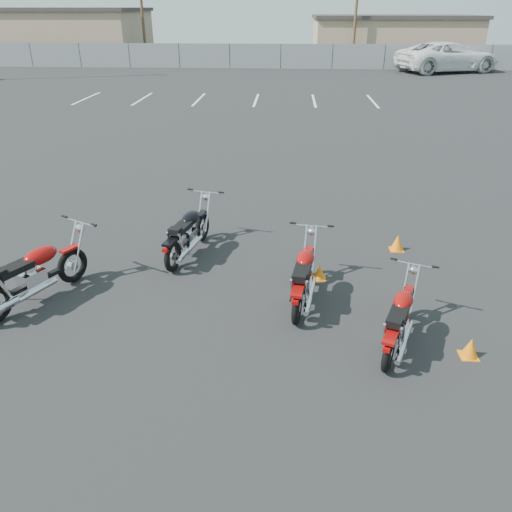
# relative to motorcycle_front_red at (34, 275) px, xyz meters

# --- Properties ---
(ground) EXTENTS (120.00, 120.00, 0.00)m
(ground) POSITION_rel_motorcycle_front_red_xyz_m (3.33, -0.04, -0.49)
(ground) COLOR black
(ground) RESTS_ON ground
(motorcycle_front_red) EXTENTS (1.39, 2.10, 1.07)m
(motorcycle_front_red) POSITION_rel_motorcycle_front_red_xyz_m (0.00, 0.00, 0.00)
(motorcycle_front_red) COLOR black
(motorcycle_front_red) RESTS_ON ground
(motorcycle_second_black) EXTENTS (0.90, 2.03, 1.00)m
(motorcycle_second_black) POSITION_rel_motorcycle_front_red_xyz_m (2.15, 1.85, -0.03)
(motorcycle_second_black) COLOR black
(motorcycle_second_black) RESTS_ON ground
(motorcycle_third_red) EXTENTS (0.76, 1.98, 0.97)m
(motorcycle_third_red) POSITION_rel_motorcycle_front_red_xyz_m (4.32, 0.29, -0.04)
(motorcycle_third_red) COLOR black
(motorcycle_third_red) RESTS_ON ground
(motorcycle_rear_red) EXTENTS (1.04, 1.81, 0.90)m
(motorcycle_rear_red) POSITION_rel_motorcycle_front_red_xyz_m (5.63, -0.83, -0.07)
(motorcycle_rear_red) COLOR black
(motorcycle_rear_red) RESTS_ON ground
(training_cone_near) EXTENTS (0.23, 0.23, 0.27)m
(training_cone_near) POSITION_rel_motorcycle_front_red_xyz_m (4.63, 1.03, -0.35)
(training_cone_near) COLOR orange
(training_cone_near) RESTS_ON ground
(training_cone_far) EXTENTS (0.24, 0.24, 0.29)m
(training_cone_far) POSITION_rel_motorcycle_front_red_xyz_m (6.57, -1.06, -0.34)
(training_cone_far) COLOR orange
(training_cone_far) RESTS_ON ground
(training_cone_extra) EXTENTS (0.27, 0.27, 0.32)m
(training_cone_extra) POSITION_rel_motorcycle_front_red_xyz_m (6.22, 2.30, -0.33)
(training_cone_extra) COLOR orange
(training_cone_extra) RESTS_ON ground
(chainlink_fence) EXTENTS (80.06, 0.06, 1.80)m
(chainlink_fence) POSITION_rel_motorcycle_front_red_xyz_m (3.33, 34.96, 0.41)
(chainlink_fence) COLOR slate
(chainlink_fence) RESTS_ON ground
(tan_building_west) EXTENTS (18.40, 10.40, 4.30)m
(tan_building_west) POSITION_rel_motorcycle_front_red_xyz_m (-18.67, 41.96, 1.67)
(tan_building_west) COLOR tan
(tan_building_west) RESTS_ON ground
(tan_building_east) EXTENTS (14.40, 9.40, 3.70)m
(tan_building_east) POSITION_rel_motorcycle_front_red_xyz_m (13.33, 43.96, 1.37)
(tan_building_east) COLOR tan
(tan_building_east) RESTS_ON ground
(utility_pole_b) EXTENTS (1.80, 0.24, 9.00)m
(utility_pole_b) POSITION_rel_motorcycle_front_red_xyz_m (-8.67, 39.96, 4.20)
(utility_pole_b) COLOR #4F3A24
(utility_pole_b) RESTS_ON ground
(utility_pole_c) EXTENTS (1.80, 0.24, 9.00)m
(utility_pole_c) POSITION_rel_motorcycle_front_red_xyz_m (9.33, 38.96, 4.20)
(utility_pole_c) COLOR #4F3A24
(utility_pole_c) RESTS_ON ground
(parking_line_stripes) EXTENTS (15.12, 4.00, 0.01)m
(parking_line_stripes) POSITION_rel_motorcycle_front_red_xyz_m (0.83, 19.96, -0.48)
(parking_line_stripes) COLOR silver
(parking_line_stripes) RESTS_ON ground
(white_van) EXTENTS (6.24, 9.35, 3.30)m
(white_van) POSITION_rel_motorcycle_front_red_xyz_m (15.60, 33.28, 1.16)
(white_van) COLOR white
(white_van) RESTS_ON ground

